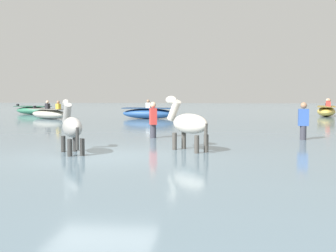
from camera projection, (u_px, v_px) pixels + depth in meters
The scene contains 10 objects.
ground_plane at pixel (102, 174), 10.83m from camera, with size 120.00×120.00×0.00m, color #84755B.
water_surface at pixel (157, 131), 20.73m from camera, with size 90.00×90.00×0.43m, color slate.
horse_lead_pinto at pixel (188, 125), 11.81m from camera, with size 1.37×1.45×1.85m.
horse_trailing_grey at pixel (72, 129), 11.29m from camera, with size 1.04×1.55×1.77m.
boat_near_starboard at pixel (49, 114), 26.27m from camera, with size 2.96×2.41×1.06m.
boat_distant_east at pixel (33, 110), 31.66m from camera, with size 2.75×1.56×0.71m.
boat_far_inshore at pixel (148, 113), 26.43m from camera, with size 3.17×1.39×1.11m.
boat_mid_channel at pixel (326, 111), 29.10m from camera, with size 1.77×3.28×1.13m.
person_spectator_far at pixel (153, 125), 15.13m from camera, with size 0.30×0.37×1.63m.
person_onlooker_right at pixel (303, 126), 14.55m from camera, with size 0.33×0.22×1.63m.
Camera 1 is at (2.72, -10.49, 1.94)m, focal length 48.91 mm.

